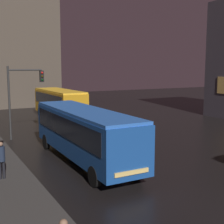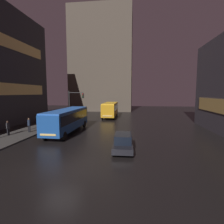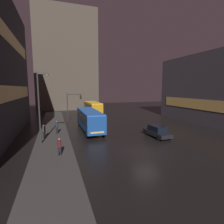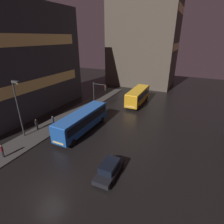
% 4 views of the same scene
% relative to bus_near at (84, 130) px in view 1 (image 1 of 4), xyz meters
% --- Properties ---
extents(bus_near, '(2.60, 10.62, 3.09)m').
position_rel_bus_near_xyz_m(bus_near, '(0.00, 0.00, 0.00)').
color(bus_near, '#194793').
rests_on(bus_near, ground).
extents(bus_far, '(2.75, 9.28, 3.16)m').
position_rel_bus_near_xyz_m(bus_far, '(3.71, 14.95, 0.04)').
color(bus_far, orange).
rests_on(bus_far, ground).
extents(pedestrian_mid, '(0.37, 0.37, 1.83)m').
position_rel_bus_near_xyz_m(pedestrian_mid, '(-4.80, -1.11, -0.68)').
color(pedestrian_mid, black).
rests_on(pedestrian_mid, sidewalk_left).
extents(traffic_light_main, '(2.77, 0.35, 5.61)m').
position_rel_bus_near_xyz_m(traffic_light_main, '(-1.71, 7.81, 1.87)').
color(traffic_light_main, '#2D2D2D').
rests_on(traffic_light_main, ground).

